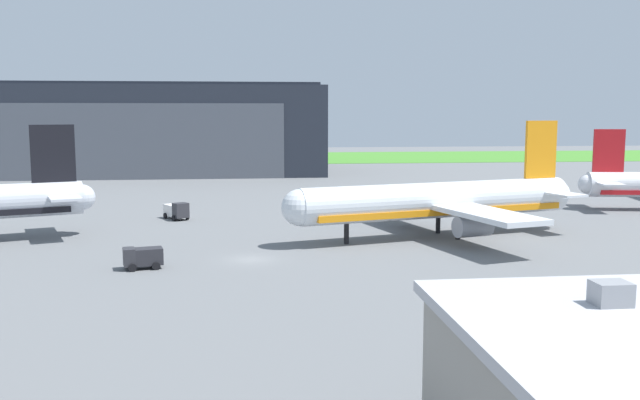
% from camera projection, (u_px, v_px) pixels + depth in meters
% --- Properties ---
extents(ground_plane, '(440.00, 440.00, 0.00)m').
position_uv_depth(ground_plane, '(252.00, 259.00, 68.41)').
color(ground_plane, slate).
extents(grass_field_strip, '(440.00, 56.00, 0.08)m').
position_uv_depth(grass_field_strip, '(245.00, 158.00, 220.85)').
color(grass_field_strip, '#468B2E').
rests_on(grass_field_strip, ground_plane).
extents(maintenance_hangar, '(81.87, 39.58, 21.82)m').
position_uv_depth(maintenance_hangar, '(152.00, 129.00, 167.76)').
color(maintenance_hangar, '#232833').
rests_on(maintenance_hangar, ground_plane).
extents(airliner_near_left, '(36.81, 31.85, 13.51)m').
position_uv_depth(airliner_near_left, '(437.00, 202.00, 80.28)').
color(airliner_near_left, silver).
rests_on(airliner_near_left, ground_plane).
extents(baggage_tug, '(3.85, 2.77, 2.03)m').
position_uv_depth(baggage_tug, '(143.00, 257.00, 64.22)').
color(baggage_tug, '#2D2D33').
rests_on(baggage_tug, ground_plane).
extents(fuel_bowser, '(3.85, 4.80, 2.37)m').
position_uv_depth(fuel_bowser, '(177.00, 210.00, 94.05)').
color(fuel_bowser, '#2D2D33').
rests_on(fuel_bowser, ground_plane).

